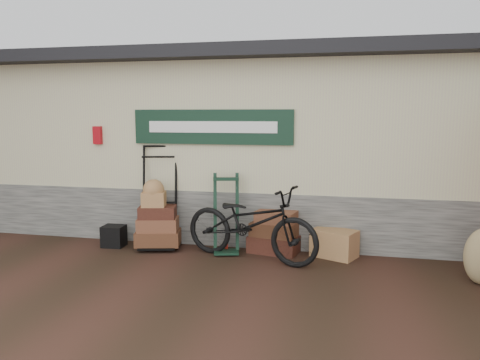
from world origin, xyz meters
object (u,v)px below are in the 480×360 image
object	(u,v)px
suitcase_stack	(274,231)
wicker_hamper	(334,243)
green_barrow	(226,214)
bicycle	(251,219)
black_trunk	(114,236)
porter_trolley	(159,196)

from	to	relation	value
suitcase_stack	wicker_hamper	bearing A→B (deg)	-2.36
green_barrow	wicker_hamper	xyz separation A→B (m)	(1.66, 0.14, -0.41)
suitcase_stack	wicker_hamper	xyz separation A→B (m)	(0.93, -0.04, -0.13)
green_barrow	bicycle	bearing A→B (deg)	-46.88
suitcase_stack	wicker_hamper	world-z (taller)	suitcase_stack
green_barrow	black_trunk	distance (m)	1.94
wicker_hamper	black_trunk	size ratio (longest dim) A/B	1.84
porter_trolley	suitcase_stack	world-z (taller)	porter_trolley
porter_trolley	green_barrow	world-z (taller)	porter_trolley
porter_trolley	black_trunk	world-z (taller)	porter_trolley
black_trunk	wicker_hamper	bearing A→B (deg)	3.44
porter_trolley	suitcase_stack	size ratio (longest dim) A/B	2.23
green_barrow	porter_trolley	bearing A→B (deg)	160.23
wicker_hamper	bicycle	world-z (taller)	bicycle
black_trunk	bicycle	xyz separation A→B (m)	(2.33, -0.21, 0.45)
green_barrow	suitcase_stack	size ratio (longest dim) A/B	1.64
wicker_hamper	porter_trolley	bearing A→B (deg)	-179.49
green_barrow	suitcase_stack	bearing A→B (deg)	-0.54
black_trunk	bicycle	distance (m)	2.38
bicycle	green_barrow	bearing A→B (deg)	73.67
green_barrow	wicker_hamper	bearing A→B (deg)	-9.42
porter_trolley	suitcase_stack	xyz separation A→B (m)	(1.88, 0.06, -0.51)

